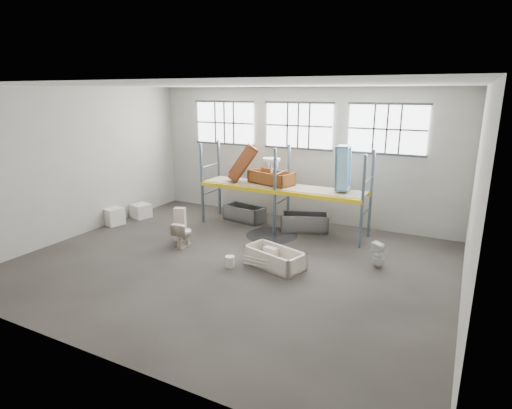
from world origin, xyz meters
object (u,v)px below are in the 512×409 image
Objects in this scene: blue_tub_upright at (343,168)px; bathtub_beige at (274,258)px; rust_tub_flat at (271,178)px; bucket at (230,262)px; toilet_beige at (183,234)px; steel_tub_left at (244,213)px; carton_near at (113,216)px; steel_tub_right at (305,222)px; toilet_white at (379,255)px; cistern_tall at (180,224)px.

bathtub_beige is at bearing -105.47° from blue_tub_upright.
rust_tub_flat is 5.22× the size of bucket.
toilet_beige is at bearing -164.95° from bathtub_beige.
steel_tub_left is 4.44m from bucket.
carton_near is at bearing -154.71° from rust_tub_flat.
blue_tub_upright is at bearing 0.54° from rust_tub_flat.
steel_tub_right is (2.50, -0.05, 0.02)m from steel_tub_left.
steel_tub_left is 2.15× the size of carton_near.
bathtub_beige is 2.33× the size of toilet_white.
bathtub_beige is at bearing 168.42° from toilet_beige.
carton_near is at bearing 155.78° from cistern_tall.
carton_near is (-3.33, 0.24, -0.25)m from cistern_tall.
blue_tub_upright is at bearing -121.43° from toilet_white.
bathtub_beige is 1.55× the size of cistern_tall.
toilet_white is 3.69m from steel_tub_right.
bathtub_beige is 3.31m from toilet_beige.
bathtub_beige is at bearing -63.02° from rust_tub_flat.
steel_tub_right is 1.01× the size of rust_tub_flat.
carton_near is (-7.97, -2.56, -2.08)m from blue_tub_upright.
steel_tub_right is (3.33, 2.87, -0.25)m from cistern_tall.
steel_tub_right is 2.00m from rust_tub_flat.
cistern_tall is at bearing -148.94° from blue_tub_upright.
blue_tub_upright reaches higher than steel_tub_right.
rust_tub_flat reaches higher than cistern_tall.
steel_tub_left is at bearing 147.02° from bathtub_beige.
rust_tub_flat reaches higher than carton_near.
steel_tub_right is at bearing 20.55° from cistern_tall.
cistern_tall is 0.67× the size of steel_tub_right.
carton_near is at bearing -19.32° from toilet_beige.
cistern_tall is 3.04m from steel_tub_left.
bathtub_beige is 3.43m from steel_tub_right.
bathtub_beige is 5.47× the size of bucket.
steel_tub_left is at bearing 53.84° from cistern_tall.
toilet_white is 0.45× the size of rust_tub_flat.
steel_tub_right is (-3.02, 2.11, -0.07)m from toilet_white.
cistern_tall reaches higher than carton_near.
cistern_tall is at bearing -106.00° from steel_tub_left.
steel_tub_left is 1.95m from rust_tub_flat.
bucket is at bearing -81.66° from rust_tub_flat.
toilet_beige is 0.74× the size of cistern_tall.
toilet_beige is at bearing -9.92° from carton_near.
blue_tub_upright is at bearing 17.79° from carton_near.
blue_tub_upright is at bearing -1.82° from steel_tub_left.
bucket is 6.10m from carton_near.
rust_tub_flat is at bearing 33.62° from cistern_tall.
blue_tub_upright is 4.97m from bucket.
blue_tub_upright reaches higher than steel_tub_left.
rust_tub_flat is 4.30m from bucket.
rust_tub_flat is (1.61, 3.19, 1.41)m from toilet_beige.
cistern_tall reaches higher than steel_tub_left.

